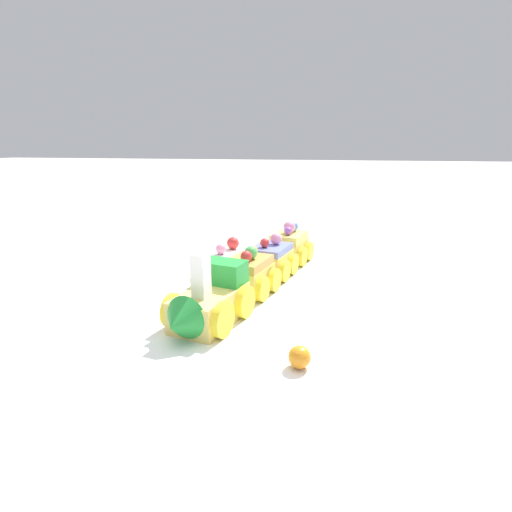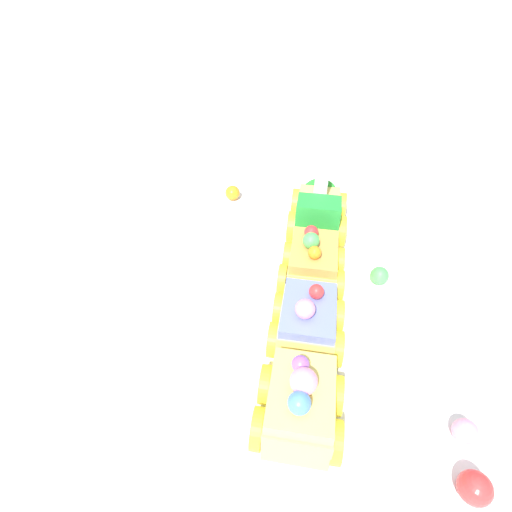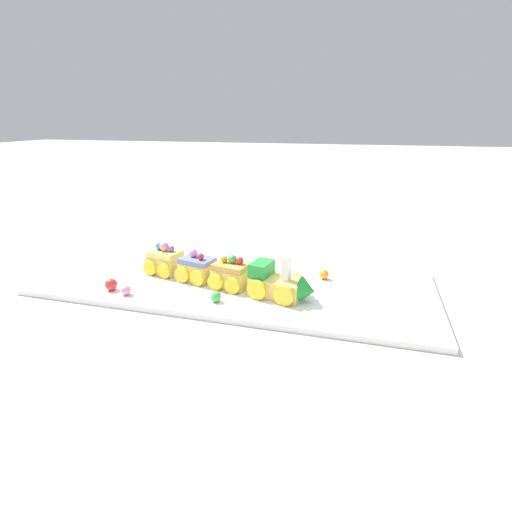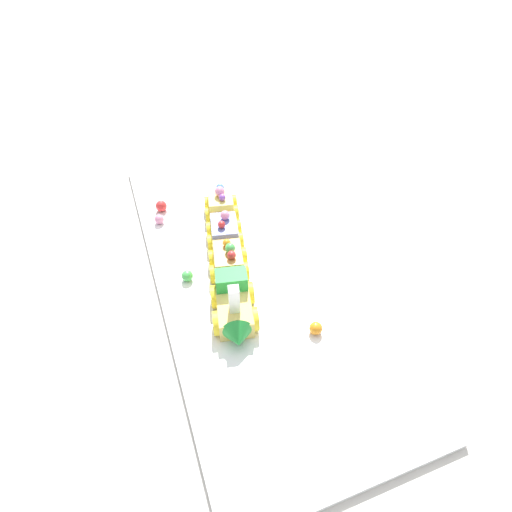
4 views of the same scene
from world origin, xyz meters
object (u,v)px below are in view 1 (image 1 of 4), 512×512
(cake_train_locomotive, at_px, (207,304))
(gumball_pink, at_px, (221,249))
(cake_car_caramel, at_px, (248,276))
(gumball_red, at_px, (233,243))
(gumball_green, at_px, (196,281))
(cake_car_lemon, at_px, (289,247))
(gumball_orange, at_px, (300,357))
(cake_car_blueberry, at_px, (271,261))

(cake_train_locomotive, relative_size, gumball_pink, 6.69)
(cake_train_locomotive, height_order, cake_car_caramel, cake_train_locomotive)
(cake_car_caramel, xyz_separation_m, gumball_pink, (-0.19, -0.10, -0.01))
(gumball_pink, bearing_deg, gumball_red, 163.67)
(cake_car_caramel, distance_m, gumball_green, 0.08)
(cake_car_caramel, bearing_deg, cake_train_locomotive, -0.11)
(cake_car_lemon, bearing_deg, gumball_orange, 21.11)
(cake_car_blueberry, bearing_deg, gumball_red, -133.07)
(gumball_orange, bearing_deg, cake_car_caramel, -153.05)
(cake_car_lemon, height_order, gumball_pink, cake_car_lemon)
(cake_car_caramel, bearing_deg, gumball_green, -80.06)
(cake_car_blueberry, height_order, gumball_orange, cake_car_blueberry)
(gumball_green, relative_size, gumball_red, 0.86)
(gumball_pink, height_order, gumball_red, gumball_red)
(cake_car_caramel, distance_m, cake_car_blueberry, 0.08)
(gumball_green, distance_m, gumball_red, 0.23)
(cake_train_locomotive, xyz_separation_m, gumball_red, (-0.34, -0.06, -0.01))
(cake_car_lemon, height_order, gumball_red, cake_car_lemon)
(cake_car_caramel, relative_size, cake_car_lemon, 1.00)
(cake_car_lemon, xyz_separation_m, gumball_pink, (-0.02, -0.13, -0.02))
(cake_train_locomotive, xyz_separation_m, gumball_green, (-0.11, -0.05, -0.02))
(gumball_red, relative_size, gumball_orange, 1.13)
(cake_car_caramel, height_order, cake_car_lemon, cake_car_lemon)
(gumball_pink, bearing_deg, cake_car_caramel, 27.25)
(gumball_red, bearing_deg, cake_car_caramel, 20.19)
(gumball_green, relative_size, gumball_orange, 0.97)
(cake_car_blueberry, distance_m, gumball_orange, 0.27)
(cake_car_blueberry, height_order, cake_car_lemon, cake_car_lemon)
(cake_car_lemon, bearing_deg, gumball_pink, -85.89)
(gumball_green, xyz_separation_m, gumball_red, (-0.23, -0.01, 0.00))
(gumball_orange, bearing_deg, cake_train_locomotive, -121.85)
(cake_train_locomotive, bearing_deg, cake_car_lemon, -180.00)
(cake_car_caramel, bearing_deg, gumball_orange, 39.03)
(cake_car_lemon, relative_size, gumball_orange, 3.98)
(cake_car_caramel, distance_m, gumball_red, 0.24)
(cake_car_caramel, xyz_separation_m, cake_car_lemon, (-0.17, 0.04, 0.00))
(cake_train_locomotive, distance_m, cake_car_lemon, 0.28)
(cake_car_caramel, relative_size, gumball_red, 3.51)
(gumball_pink, distance_m, gumball_orange, 0.41)
(cake_car_caramel, relative_size, cake_car_blueberry, 1.00)
(cake_car_blueberry, distance_m, cake_car_lemon, 0.09)
(gumball_green, bearing_deg, cake_car_lemon, 145.62)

